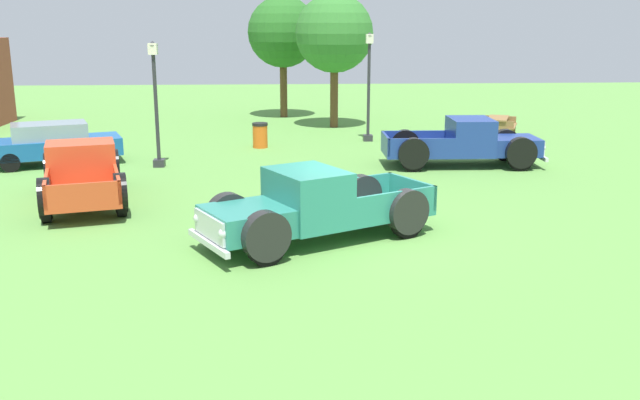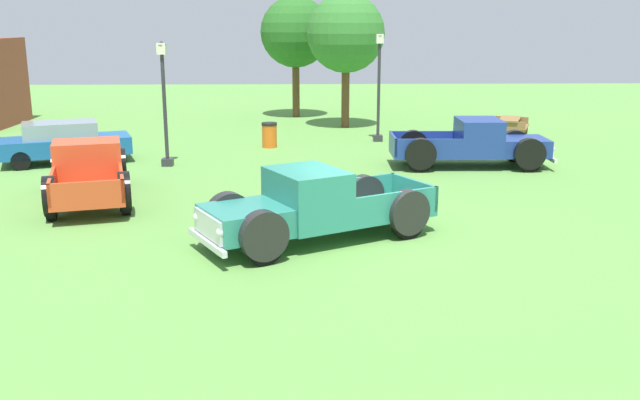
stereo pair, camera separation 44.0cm
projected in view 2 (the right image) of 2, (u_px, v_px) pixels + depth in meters
ground_plane at (359, 234)px, 15.85m from camera, size 80.00×80.00×0.00m
pickup_truck_foreground at (305, 208)px, 15.03m from camera, size 5.48×4.07×1.60m
pickup_truck_behind_left at (89, 171)px, 18.93m from camera, size 3.15×5.46×1.58m
pickup_truck_behind_right at (480, 144)px, 23.03m from camera, size 5.23×2.14×1.59m
sedan_distant_a at (64, 141)px, 23.67m from camera, size 4.53×3.04×1.40m
lamp_post_near at (379, 85)px, 27.68m from camera, size 0.36×0.36×4.28m
lamp_post_far at (164, 102)px, 22.84m from camera, size 0.36×0.36×4.08m
picnic_table at (509, 125)px, 29.20m from camera, size 2.04×2.22×0.78m
trash_can at (269, 135)px, 26.72m from camera, size 0.59×0.59×0.95m
oak_tree_east at (296, 32)px, 34.54m from camera, size 3.47×3.47×5.93m
oak_tree_west at (346, 34)px, 31.00m from camera, size 3.47×3.47×5.92m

